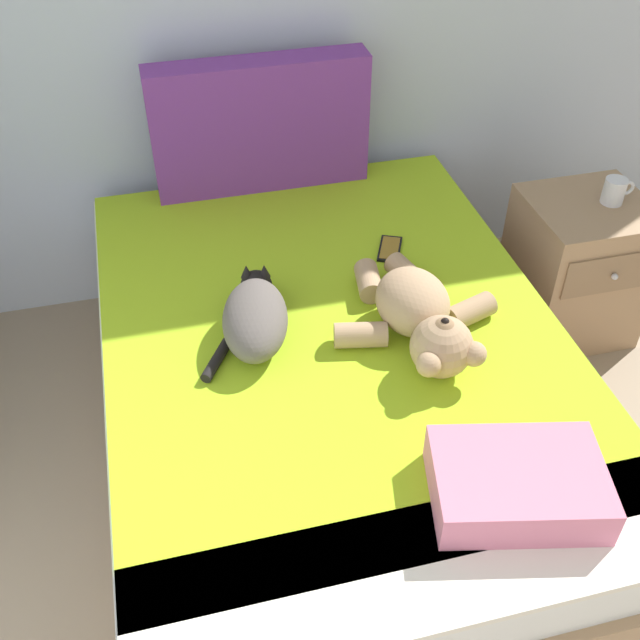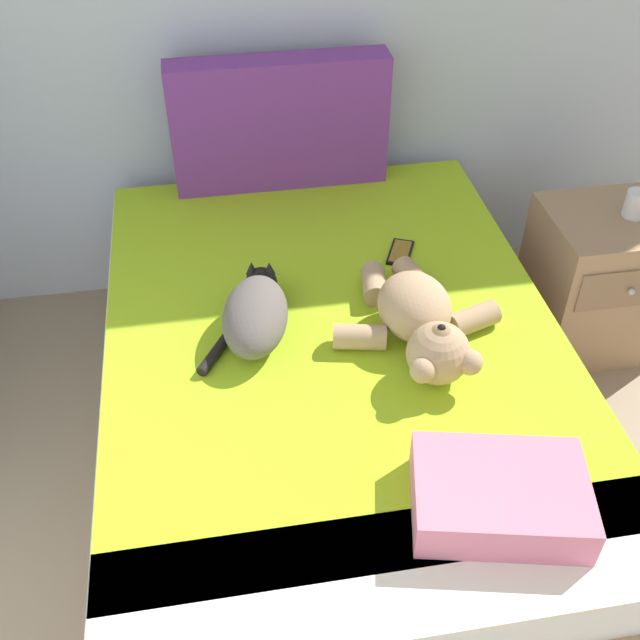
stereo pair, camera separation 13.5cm
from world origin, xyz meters
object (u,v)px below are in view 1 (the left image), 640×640
(bed, at_px, (332,393))
(patterned_cushion, at_px, (260,125))
(cell_phone, at_px, (390,249))
(mug, at_px, (615,191))
(cat, at_px, (255,316))
(teddy_bear, at_px, (420,316))
(throw_pillow, at_px, (517,484))
(nightstand, at_px, (576,268))

(bed, xyz_separation_m, patterned_cushion, (-0.04, 0.88, 0.52))
(cell_phone, height_order, mug, mug)
(cat, bearing_deg, patterned_cushion, 77.70)
(patterned_cushion, bearing_deg, cell_phone, -58.09)
(teddy_bear, height_order, cell_phone, teddy_bear)
(mug, bearing_deg, throw_pillow, -129.27)
(patterned_cushion, xyz_separation_m, mug, (1.20, -0.49, -0.17))
(teddy_bear, bearing_deg, nightstand, 30.26)
(patterned_cushion, distance_m, nightstand, 1.32)
(cell_phone, xyz_separation_m, mug, (0.87, 0.05, 0.07))
(bed, bearing_deg, cell_phone, 49.95)
(patterned_cushion, relative_size, mug, 6.61)
(patterned_cushion, distance_m, cell_phone, 0.68)
(bed, relative_size, nightstand, 3.41)
(cell_phone, bearing_deg, patterned_cushion, 121.91)
(cat, bearing_deg, bed, -8.48)
(cell_phone, xyz_separation_m, nightstand, (0.79, 0.05, -0.26))
(cell_phone, bearing_deg, nightstand, 3.86)
(nightstand, relative_size, mug, 4.76)
(teddy_bear, distance_m, nightstand, 1.04)
(bed, relative_size, mug, 16.21)
(bed, xyz_separation_m, throw_pillow, (0.26, -0.70, 0.33))
(throw_pillow, xyz_separation_m, nightstand, (0.82, 1.10, -0.31))
(cat, height_order, nightstand, cat)
(teddy_bear, height_order, throw_pillow, teddy_bear)
(cat, xyz_separation_m, throw_pillow, (0.49, -0.73, -0.02))
(patterned_cushion, bearing_deg, cat, -102.30)
(patterned_cushion, relative_size, cell_phone, 4.82)
(throw_pillow, bearing_deg, cell_phone, 88.36)
(teddy_bear, relative_size, nightstand, 1.02)
(bed, relative_size, teddy_bear, 3.34)
(cat, relative_size, mug, 3.51)
(throw_pillow, bearing_deg, patterned_cushion, 100.92)
(patterned_cushion, distance_m, throw_pillow, 1.62)
(cat, xyz_separation_m, cell_phone, (0.52, 0.31, -0.07))
(cell_phone, height_order, nightstand, nightstand)
(throw_pillow, xyz_separation_m, mug, (0.90, 1.09, 0.02))
(throw_pillow, bearing_deg, cat, 123.89)
(bed, distance_m, nightstand, 1.15)
(nightstand, xyz_separation_m, mug, (0.07, -0.00, 0.33))
(cell_phone, xyz_separation_m, throw_pillow, (-0.03, -1.04, 0.05))
(teddy_bear, distance_m, throw_pillow, 0.60)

